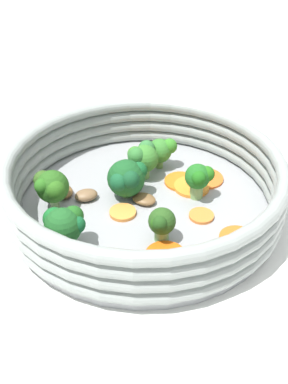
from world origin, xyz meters
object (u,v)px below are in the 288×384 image
Objects in this scene: carrot_slice_2 at (143,155)px; broccoli_floret_1 at (161,223)px; carrot_slice_0 at (123,212)px; broccoli_floret_4 at (64,225)px; broccoli_floret_6 at (143,157)px; carrot_slice_4 at (181,181)px; carrot_slice_6 at (201,216)px; carrot_slice_3 at (205,178)px; mushroom_piece_1 at (143,201)px; skillet at (144,206)px; broccoli_floret_3 at (199,178)px; broccoli_floret_5 at (51,186)px; broccoli_floret_2 at (127,178)px; carrot_slice_7 at (192,187)px; mushroom_piece_2 at (86,195)px; carrot_slice_1 at (166,256)px; mushroom_piece_0 at (64,192)px; carrot_slice_5 at (238,238)px; broccoli_floret_0 at (162,150)px.

broccoli_floret_1 is (0.06, -0.16, 0.02)m from carrot_slice_2.
carrot_slice_0 is 0.08m from broccoli_floret_4.
carrot_slice_2 is 0.06m from broccoli_floret_6.
carrot_slice_6 is at bearing -60.50° from carrot_slice_4.
mushroom_piece_1 reaches higher than carrot_slice_3.
carrot_slice_4 is (-0.03, -0.02, 0.00)m from carrot_slice_3.
broccoli_floret_3 is at bearing 23.41° from skillet.
broccoli_floret_5 reaches higher than carrot_slice_3.
broccoli_floret_2 is 0.03m from mushroom_piece_1.
broccoli_floret_5 reaches higher than broccoli_floret_6.
carrot_slice_7 is at bearing 51.68° from broccoli_floret_4.
mushroom_piece_2 is at bearing 154.28° from broccoli_floret_1.
mushroom_piece_0 reaches higher than carrot_slice_1.
broccoli_floret_2 is 1.68× the size of mushroom_piece_1.
skillet is 7.70× the size of broccoli_floret_1.
mushroom_piece_0 is (-0.13, 0.05, -0.02)m from broccoli_floret_1.
carrot_slice_4 is 1.52× the size of mushroom_piece_2.
broccoli_floret_5 reaches higher than carrot_slice_2.
broccoli_floret_6 is at bearing 179.59° from carrot_slice_4.
mushroom_piece_2 is at bearing 96.36° from broccoli_floret_4.
carrot_slice_4 is at bearing -151.51° from carrot_slice_3.
carrot_slice_1 is at bearing -96.57° from carrot_slice_3.
carrot_slice_0 is 0.65× the size of carrot_slice_3.
broccoli_floret_2 is (-0.00, 0.03, 0.02)m from carrot_slice_0.
carrot_slice_7 is (-0.06, 0.08, 0.00)m from carrot_slice_5.
broccoli_floret_1 is at bearing -66.37° from broccoli_floret_6.
broccoli_floret_2 reaches higher than broccoli_floret_1.
broccoli_floret_0 is at bearing 132.72° from carrot_slice_5.
broccoli_floret_4 reaches higher than mushroom_piece_1.
broccoli_floret_4 reaches higher than carrot_slice_1.
carrot_slice_7 is 1.59× the size of mushroom_piece_2.
mushroom_piece_0 reaches higher than carrot_slice_4.
carrot_slice_2 is 0.20m from broccoli_floret_4.
broccoli_floret_6 is (-0.13, 0.09, 0.03)m from carrot_slice_5.
carrot_slice_5 is at bearing -33.27° from carrot_slice_6.
carrot_slice_6 is at bearing -8.56° from skillet.
broccoli_floret_4 reaches higher than broccoli_floret_1.
carrot_slice_1 is at bearing -145.53° from carrot_slice_5.
carrot_slice_7 is at bearing 127.88° from carrot_slice_5.
carrot_slice_4 is 0.12m from broccoli_floret_1.
carrot_slice_6 is 0.69× the size of broccoli_floret_0.
mushroom_piece_2 is at bearing -148.59° from carrot_slice_4.
carrot_slice_3 is at bearing 86.02° from broccoli_floret_3.
mushroom_piece_0 is (-0.10, -0.01, 0.01)m from skillet.
mushroom_piece_0 is at bearing -121.81° from carrot_slice_2.
broccoli_floret_2 and broccoli_floret_4 have the same top height.
broccoli_floret_5 is 1.67× the size of mushroom_piece_1.
broccoli_floret_3 is at bearing 12.86° from mushroom_piece_0.
mushroom_piece_1 is at bearing 3.94° from mushroom_piece_0.
broccoli_floret_1 is at bearing -25.72° from mushroom_piece_2.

